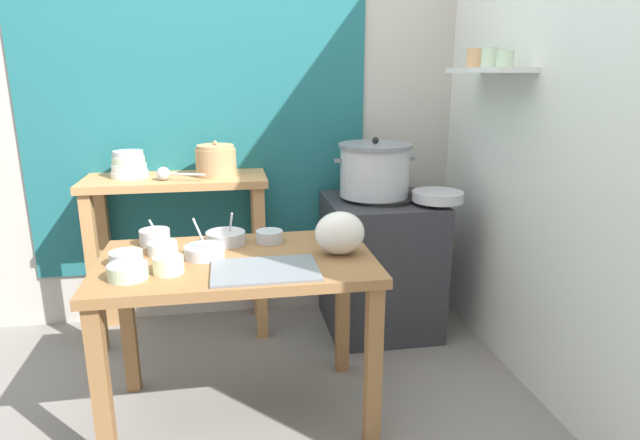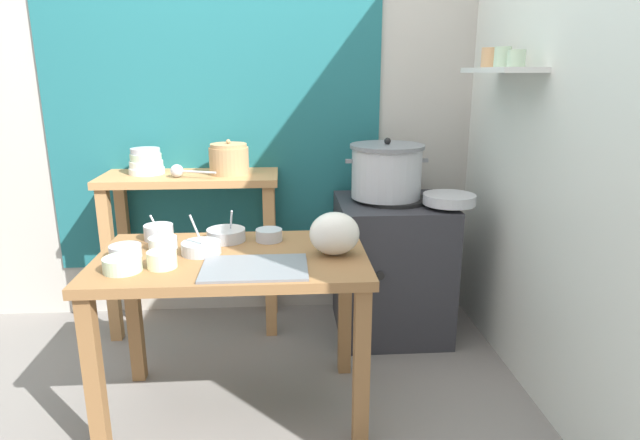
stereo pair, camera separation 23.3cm
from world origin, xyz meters
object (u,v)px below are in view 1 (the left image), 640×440
Objects in this scene: wide_pan at (437,196)px; prep_bowl_0 at (268,236)px; stove_block at (379,264)px; prep_bowl_4 at (203,251)px; plastic_bag at (339,233)px; prep_bowl_1 at (325,234)px; steamer_pot at (374,170)px; clay_pot at (215,161)px; prep_bowl_6 at (225,237)px; prep_bowl_3 at (161,248)px; serving_tray at (264,270)px; back_shelf_table at (177,217)px; prep_bowl_7 at (125,257)px; prep_bowl_5 at (126,271)px; prep_bowl_8 at (154,237)px; bowl_stack_enamel at (128,165)px; ladle at (164,174)px; prep_bowl_2 at (167,264)px; prep_table at (237,284)px.

wide_pan is 1.00m from prep_bowl_0.
prep_bowl_4 reaches higher than stove_block.
plastic_bag is 0.22m from prep_bowl_1.
clay_pot is (-0.85, 0.11, 0.06)m from steamer_pot.
prep_bowl_6 reaches higher than prep_bowl_1.
prep_bowl_3 is at bearing -161.46° from wide_pan.
prep_bowl_0 reaches higher than serving_tray.
back_shelf_table is 1.10m from steamer_pot.
prep_bowl_7 is at bearing -148.25° from steamer_pot.
clay_pot is 1.51× the size of prep_bowl_5.
wide_pan is 1.84× the size of prep_bowl_3.
prep_bowl_4 is (-0.90, -0.71, -0.18)m from steamer_pot.
prep_bowl_4 is at bearing 5.76° from prep_bowl_7.
stove_block is 2.88× the size of wide_pan.
prep_bowl_0 and prep_bowl_7 have the same top height.
wide_pan is at bearing 36.91° from serving_tray.
prep_bowl_8 is (-1.12, -0.50, -0.17)m from steamer_pot.
prep_bowl_8 is at bearing -157.34° from stove_block.
prep_bowl_6 is 1.35× the size of prep_bowl_7.
clay_pot is 1.26× the size of prep_bowl_6.
bowl_stack_enamel is 1.00m from prep_bowl_0.
ladle is 0.56m from prep_bowl_8.
steamer_pot is 1.12× the size of serving_tray.
bowl_stack_enamel is 1.30× the size of prep_bowl_3.
back_shelf_table is at bearing 63.24° from ladle.
prep_table is at bearing 26.72° from prep_bowl_2.
steamer_pot is 1.11m from ladle.
prep_bowl_2 is at bearing -128.96° from prep_bowl_4.
prep_bowl_8 is at bearing -155.75° from steamer_pot.
bowl_stack_enamel is 0.87m from prep_bowl_6.
steamer_pot reaches higher than prep_bowl_8.
stove_block is 1.08m from clay_pot.
back_shelf_table is at bearing 173.31° from stove_block.
prep_bowl_8 is at bearing 82.94° from prep_bowl_5.
bowl_stack_enamel reaches higher than prep_table.
back_shelf_table is 6.74× the size of prep_bowl_5.
wide_pan is at bearing 18.54° from prep_bowl_3.
prep_bowl_0 is at bearing 37.97° from prep_bowl_2.
stove_block is 1.95× the size of serving_tray.
prep_table is at bearing -66.00° from ladle.
prep_bowl_5 is 0.16m from prep_bowl_7.
clay_pot reaches higher than prep_bowl_7.
prep_bowl_7 is at bearing -174.24° from prep_bowl_4.
prep_bowl_5 reaches higher than prep_bowl_0.
wide_pan is at bearing -31.54° from stove_block.
ladle is at bearing 117.73° from prep_bowl_6.
prep_bowl_4 is (-0.94, -0.69, 0.36)m from stove_block.
clay_pot is 1.08m from prep_bowl_5.
prep_bowl_4 is (-0.54, 0.05, -0.06)m from plastic_bag.
prep_bowl_2 is 0.79× the size of prep_bowl_5.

